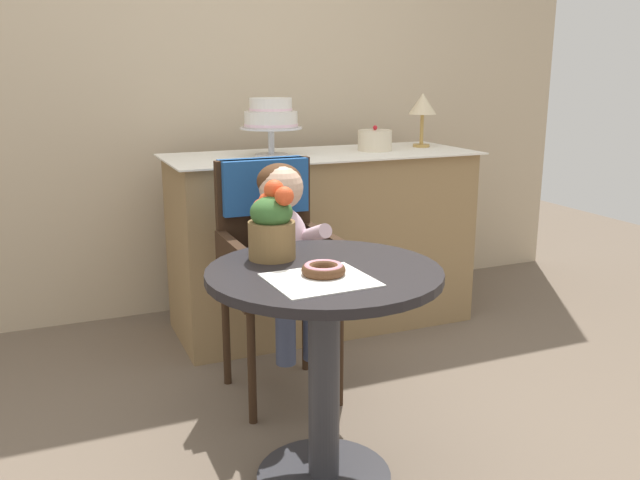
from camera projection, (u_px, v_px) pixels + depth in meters
The scene contains 12 objects.
ground_plane at pixel (324, 479), 2.20m from camera, with size 8.00×8.00×0.00m, color #6B5B4C.
back_wall at pixel (185, 61), 3.52m from camera, with size 4.80×0.10×2.70m, color #C1AD8E.
cafe_table at pixel (324, 334), 2.07m from camera, with size 0.72×0.72×0.72m.
wicker_chair at pixel (271, 239), 2.71m from camera, with size 0.42×0.45×0.95m.
seated_child at pixel (284, 238), 2.56m from camera, with size 0.27×0.32×0.73m.
paper_napkin at pixel (320, 280), 1.91m from camera, with size 0.29×0.26×0.00m, color white.
donut_front at pixel (323, 269), 1.95m from camera, with size 0.13×0.13×0.04m.
flower_vase at pixel (272, 223), 2.11m from camera, with size 0.15×0.15×0.25m.
display_counter at pixel (322, 240), 3.46m from camera, with size 1.56×0.62×0.90m.
tiered_cake_stand at pixel (271, 117), 3.20m from camera, with size 0.30×0.30×0.28m.
round_layer_cake at pixel (375, 140), 3.45m from camera, with size 0.17×0.17×0.13m.
table_lamp at pixel (423, 106), 3.58m from camera, with size 0.15×0.15×0.28m.
Camera 1 is at (-0.77, -1.78, 1.30)m, focal length 37.62 mm.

